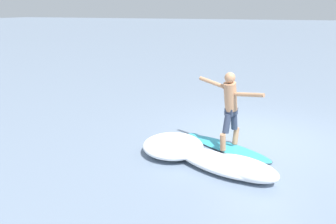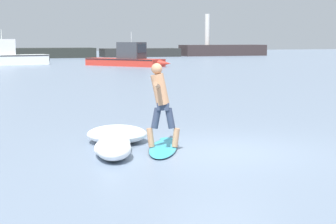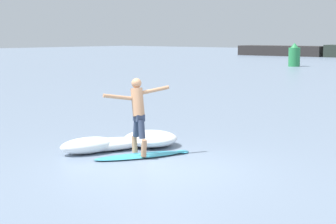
% 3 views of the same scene
% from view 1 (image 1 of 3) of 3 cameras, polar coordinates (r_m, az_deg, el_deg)
% --- Properties ---
extents(ground_plane, '(200.00, 200.00, 0.00)m').
position_cam_1_polar(ground_plane, '(8.91, 15.67, -4.13)').
color(ground_plane, slate).
extents(surfboard, '(1.50, 2.39, 0.20)m').
position_cam_1_polar(surfboard, '(7.97, 10.32, -6.11)').
color(surfboard, '#32A4C0').
rests_on(surfboard, ground).
extents(surfer, '(0.85, 1.58, 1.81)m').
position_cam_1_polar(surfer, '(7.54, 10.79, 1.35)').
color(surfer, tan).
rests_on(surfer, surfboard).
extents(wave_foam_at_tail, '(1.09, 1.60, 0.39)m').
position_cam_1_polar(wave_foam_at_tail, '(6.70, 12.87, -9.47)').
color(wave_foam_at_tail, white).
rests_on(wave_foam_at_tail, ground).
extents(wave_foam_at_nose, '(1.84, 1.84, 0.40)m').
position_cam_1_polar(wave_foam_at_nose, '(7.53, 0.86, -5.88)').
color(wave_foam_at_nose, white).
rests_on(wave_foam_at_nose, ground).
extents(wave_foam_beside, '(1.45, 2.13, 0.31)m').
position_cam_1_polar(wave_foam_beside, '(6.92, 8.27, -8.66)').
color(wave_foam_beside, white).
rests_on(wave_foam_beside, ground).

